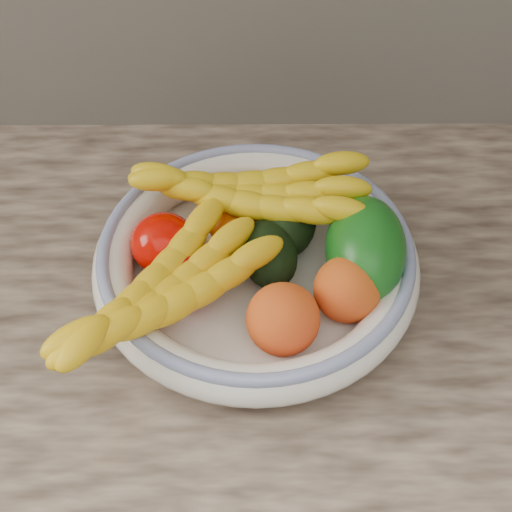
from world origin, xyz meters
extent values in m
cube|color=brown|center=(0.00, 1.68, 0.43)|extent=(2.40, 0.62, 0.86)
cube|color=tan|center=(0.00, 1.68, 0.88)|extent=(2.44, 0.66, 0.04)
cylinder|color=white|center=(0.00, 1.66, 0.91)|extent=(0.13, 0.13, 0.02)
cylinder|color=white|center=(0.00, 1.66, 0.92)|extent=(0.32, 0.32, 0.01)
torus|color=white|center=(0.00, 1.66, 0.95)|extent=(0.39, 0.39, 0.05)
torus|color=#344793|center=(0.00, 1.66, 0.97)|extent=(0.37, 0.37, 0.02)
ellipsoid|color=#EC4A04|center=(-0.03, 1.76, 0.95)|extent=(0.06, 0.06, 0.04)
ellipsoid|color=#DD4604|center=(0.03, 1.76, 0.95)|extent=(0.06, 0.06, 0.05)
ellipsoid|color=#DC4504|center=(0.01, 1.72, 0.95)|extent=(0.07, 0.07, 0.05)
ellipsoid|color=#F26005|center=(-0.03, 1.71, 0.95)|extent=(0.05, 0.05, 0.05)
ellipsoid|color=#C50800|center=(-0.11, 1.68, 0.96)|extent=(0.09, 0.09, 0.07)
ellipsoid|color=#B6000C|center=(-0.08, 1.62, 0.96)|extent=(0.09, 0.09, 0.06)
ellipsoid|color=black|center=(0.02, 1.66, 0.96)|extent=(0.08, 0.11, 0.07)
ellipsoid|color=black|center=(0.04, 1.71, 0.96)|extent=(0.09, 0.11, 0.07)
ellipsoid|color=#0F5111|center=(0.13, 1.66, 0.98)|extent=(0.12, 0.14, 0.13)
ellipsoid|color=orange|center=(0.03, 1.56, 0.97)|extent=(0.11, 0.11, 0.08)
ellipsoid|color=orange|center=(0.10, 1.60, 0.97)|extent=(0.10, 0.10, 0.08)
camera|label=1|loc=(0.00, 1.05, 1.66)|focal=55.00mm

